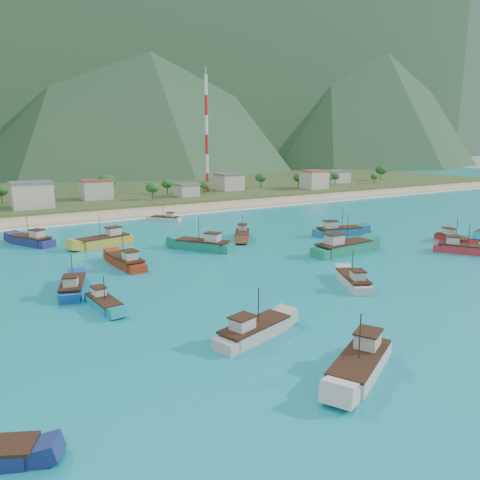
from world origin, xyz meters
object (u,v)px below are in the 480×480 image
boat_10 (103,304)px  boat_18 (203,245)px  boat_24 (166,219)px  boat_16 (242,236)px  boat_22 (463,249)px  boat_8 (105,241)px  boat_21 (73,288)px  boat_0 (361,365)px  boat_15 (126,262)px  boat_19 (254,332)px  boat_7 (353,281)px  boat_12 (453,240)px  boat_4 (338,232)px  boat_14 (343,248)px  boat_23 (31,241)px  radio_tower (207,135)px

boat_10 → boat_18: 35.07m
boat_24 → boat_18: bearing=-143.8°
boat_16 → boat_22: size_ratio=0.95×
boat_8 → boat_21: boat_8 is taller
boat_21 → boat_22: size_ratio=1.01×
boat_0 → boat_15: size_ratio=1.04×
boat_19 → boat_21: bearing=-169.9°
boat_7 → boat_21: bearing=179.7°
boat_8 → boat_12: 75.40m
boat_12 → boat_15: 69.66m
boat_15 → boat_16: 31.52m
boat_0 → boat_19: bearing=-8.2°
boat_4 → boat_8: bearing=-96.9°
boat_4 → boat_14: bearing=-27.4°
boat_7 → boat_12: bearing=41.7°
boat_23 → boat_22: bearing=-64.0°
boat_18 → boat_0: bearing=-135.7°
boat_12 → boat_15: boat_15 is taller
boat_18 → boat_23: 37.40m
boat_15 → boat_23: (-11.74, 27.72, 0.06)m
boat_4 → boat_15: boat_4 is taller
boat_4 → boat_10: size_ratio=1.44×
boat_0 → boat_7: boat_0 is taller
boat_18 → boat_14: bearing=-73.0°
boat_12 → boat_22: bearing=63.9°
boat_0 → boat_8: boat_8 is taller
boat_14 → boat_19: size_ratio=1.28×
boat_12 → boat_23: boat_23 is taller
boat_10 → boat_24: boat_10 is taller
boat_12 → boat_18: (-49.84, 22.14, 0.27)m
boat_19 → boat_18: bearing=143.7°
boat_14 → boat_18: bearing=-132.0°
radio_tower → boat_16: 86.32m
boat_10 → boat_21: bearing=-81.5°
boat_16 → boat_18: bearing=55.8°
boat_0 → boat_4: size_ratio=0.95×
boat_18 → boat_23: boat_18 is taller
boat_24 → boat_22: bearing=-104.4°
boat_16 → boat_18: (-12.49, -5.15, 0.23)m
boat_15 → boat_4: bearing=-4.3°
boat_7 → boat_16: 38.59m
boat_0 → boat_12: size_ratio=1.16×
boat_8 → boat_19: size_ratio=1.15×
radio_tower → boat_10: 128.55m
boat_22 → boat_14: bearing=-63.3°
boat_14 → boat_16: bearing=-160.9°
boat_4 → boat_12: bearing=53.4°
boat_16 → radio_tower: bearing=-78.5°
boat_7 → boat_0: bearing=-106.7°
radio_tower → boat_8: size_ratio=3.53×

